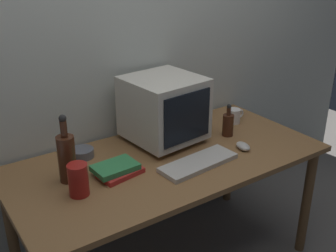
{
  "coord_description": "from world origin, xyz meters",
  "views": [
    {
      "loc": [
        -1.07,
        -1.58,
        1.74
      ],
      "look_at": [
        0.0,
        0.0,
        0.91
      ],
      "focal_mm": 44.05,
      "sensor_mm": 36.0,
      "label": 1
    }
  ],
  "objects_px": {
    "bottle_tall": "(67,157)",
    "metal_canister": "(78,180)",
    "keyboard": "(198,163)",
    "crt_monitor": "(164,109)",
    "cd_spindle": "(82,153)",
    "bottle_short": "(228,124)",
    "book_stack": "(118,170)",
    "computer_mouse": "(243,146)",
    "mug": "(234,116)"
  },
  "relations": [
    {
      "from": "computer_mouse",
      "to": "book_stack",
      "type": "distance_m",
      "value": 0.71
    },
    {
      "from": "metal_canister",
      "to": "cd_spindle",
      "type": "bearing_deg",
      "value": 64.4
    },
    {
      "from": "bottle_tall",
      "to": "metal_canister",
      "type": "xyz_separation_m",
      "value": [
        -0.01,
        -0.14,
        -0.05
      ]
    },
    {
      "from": "crt_monitor",
      "to": "bottle_short",
      "type": "height_order",
      "value": "crt_monitor"
    },
    {
      "from": "cd_spindle",
      "to": "bottle_tall",
      "type": "bearing_deg",
      "value": -128.75
    },
    {
      "from": "keyboard",
      "to": "computer_mouse",
      "type": "distance_m",
      "value": 0.31
    },
    {
      "from": "crt_monitor",
      "to": "computer_mouse",
      "type": "distance_m",
      "value": 0.48
    },
    {
      "from": "crt_monitor",
      "to": "mug",
      "type": "distance_m",
      "value": 0.53
    },
    {
      "from": "computer_mouse",
      "to": "bottle_tall",
      "type": "bearing_deg",
      "value": 175.91
    },
    {
      "from": "cd_spindle",
      "to": "metal_canister",
      "type": "relative_size",
      "value": 0.8
    },
    {
      "from": "mug",
      "to": "cd_spindle",
      "type": "distance_m",
      "value": 0.97
    },
    {
      "from": "cd_spindle",
      "to": "bottle_short",
      "type": "bearing_deg",
      "value": -15.57
    },
    {
      "from": "computer_mouse",
      "to": "metal_canister",
      "type": "relative_size",
      "value": 0.67
    },
    {
      "from": "crt_monitor",
      "to": "bottle_tall",
      "type": "bearing_deg",
      "value": -169.81
    },
    {
      "from": "computer_mouse",
      "to": "metal_canister",
      "type": "height_order",
      "value": "metal_canister"
    },
    {
      "from": "book_stack",
      "to": "mug",
      "type": "height_order",
      "value": "mug"
    },
    {
      "from": "crt_monitor",
      "to": "mug",
      "type": "relative_size",
      "value": 3.5
    },
    {
      "from": "bottle_tall",
      "to": "mug",
      "type": "xyz_separation_m",
      "value": [
        1.12,
        0.08,
        -0.08
      ]
    },
    {
      "from": "metal_canister",
      "to": "computer_mouse",
      "type": "bearing_deg",
      "value": -5.19
    },
    {
      "from": "bottle_short",
      "to": "cd_spindle",
      "type": "xyz_separation_m",
      "value": [
        -0.81,
        0.23,
        -0.05
      ]
    },
    {
      "from": "bottle_tall",
      "to": "mug",
      "type": "height_order",
      "value": "bottle_tall"
    },
    {
      "from": "crt_monitor",
      "to": "cd_spindle",
      "type": "height_order",
      "value": "crt_monitor"
    },
    {
      "from": "bottle_tall",
      "to": "metal_canister",
      "type": "distance_m",
      "value": 0.15
    },
    {
      "from": "mug",
      "to": "crt_monitor",
      "type": "bearing_deg",
      "value": 176.48
    },
    {
      "from": "book_stack",
      "to": "metal_canister",
      "type": "xyz_separation_m",
      "value": [
        -0.22,
        -0.06,
        0.05
      ]
    },
    {
      "from": "crt_monitor",
      "to": "bottle_short",
      "type": "distance_m",
      "value": 0.4
    },
    {
      "from": "computer_mouse",
      "to": "bottle_short",
      "type": "bearing_deg",
      "value": 84.06
    },
    {
      "from": "bottle_short",
      "to": "book_stack",
      "type": "distance_m",
      "value": 0.75
    },
    {
      "from": "crt_monitor",
      "to": "computer_mouse",
      "type": "xyz_separation_m",
      "value": [
        0.29,
        -0.33,
        -0.17
      ]
    },
    {
      "from": "cd_spindle",
      "to": "metal_canister",
      "type": "distance_m",
      "value": 0.37
    },
    {
      "from": "bottle_short",
      "to": "cd_spindle",
      "type": "bearing_deg",
      "value": 164.43
    },
    {
      "from": "keyboard",
      "to": "bottle_short",
      "type": "height_order",
      "value": "bottle_short"
    },
    {
      "from": "keyboard",
      "to": "bottle_tall",
      "type": "relative_size",
      "value": 1.26
    },
    {
      "from": "book_stack",
      "to": "cd_spindle",
      "type": "relative_size",
      "value": 1.99
    },
    {
      "from": "crt_monitor",
      "to": "metal_canister",
      "type": "distance_m",
      "value": 0.68
    },
    {
      "from": "computer_mouse",
      "to": "keyboard",
      "type": "bearing_deg",
      "value": -169.83
    },
    {
      "from": "bottle_tall",
      "to": "keyboard",
      "type": "bearing_deg",
      "value": -20.71
    },
    {
      "from": "bottle_short",
      "to": "metal_canister",
      "type": "bearing_deg",
      "value": -174.05
    },
    {
      "from": "keyboard",
      "to": "metal_canister",
      "type": "distance_m",
      "value": 0.61
    },
    {
      "from": "computer_mouse",
      "to": "mug",
      "type": "distance_m",
      "value": 0.37
    },
    {
      "from": "cd_spindle",
      "to": "computer_mouse",
      "type": "bearing_deg",
      "value": -28.37
    },
    {
      "from": "crt_monitor",
      "to": "book_stack",
      "type": "relative_size",
      "value": 1.76
    },
    {
      "from": "bottle_short",
      "to": "book_stack",
      "type": "height_order",
      "value": "bottle_short"
    },
    {
      "from": "keyboard",
      "to": "bottle_tall",
      "type": "height_order",
      "value": "bottle_tall"
    },
    {
      "from": "keyboard",
      "to": "computer_mouse",
      "type": "bearing_deg",
      "value": -4.29
    },
    {
      "from": "bottle_tall",
      "to": "mug",
      "type": "relative_size",
      "value": 2.79
    },
    {
      "from": "book_stack",
      "to": "bottle_short",
      "type": "bearing_deg",
      "value": 3.29
    },
    {
      "from": "crt_monitor",
      "to": "mug",
      "type": "height_order",
      "value": "crt_monitor"
    },
    {
      "from": "book_stack",
      "to": "mug",
      "type": "xyz_separation_m",
      "value": [
        0.9,
        0.16,
        0.02
      ]
    },
    {
      "from": "computer_mouse",
      "to": "crt_monitor",
      "type": "bearing_deg",
      "value": 141.12
    }
  ]
}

